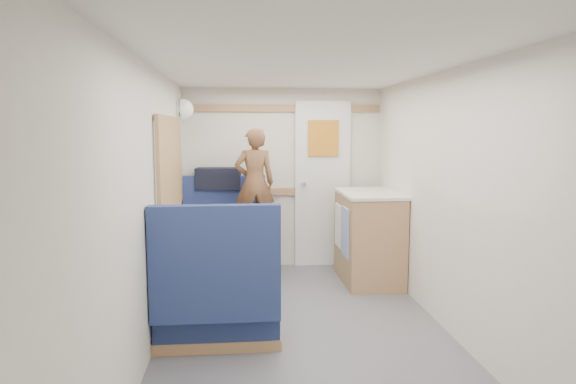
{
  "coord_description": "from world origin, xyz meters",
  "views": [
    {
      "loc": [
        -0.48,
        -3.48,
        1.55
      ],
      "look_at": [
        -0.07,
        0.9,
        1.01
      ],
      "focal_mm": 32.0,
      "sensor_mm": 36.0,
      "label": 1
    }
  ],
  "objects": [
    {
      "name": "floor",
      "position": [
        0.0,
        0.0,
        0.0
      ],
      "size": [
        4.5,
        4.5,
        0.0
      ],
      "primitive_type": "plane",
      "color": "#515156",
      "rests_on": "ground"
    },
    {
      "name": "ceiling",
      "position": [
        0.0,
        0.0,
        2.0
      ],
      "size": [
        4.5,
        4.5,
        0.0
      ],
      "primitive_type": "plane",
      "rotation": [
        3.14,
        0.0,
        0.0
      ],
      "color": "silver",
      "rests_on": "wall_back"
    },
    {
      "name": "wall_back",
      "position": [
        0.0,
        2.25,
        1.0
      ],
      "size": [
        2.2,
        0.02,
        2.0
      ],
      "primitive_type": "cube",
      "color": "silver",
      "rests_on": "floor"
    },
    {
      "name": "wall_left",
      "position": [
        -1.1,
        0.0,
        1.0
      ],
      "size": [
        0.02,
        4.5,
        2.0
      ],
      "primitive_type": "cube",
      "color": "silver",
      "rests_on": "floor"
    },
    {
      "name": "wall_right",
      "position": [
        1.1,
        0.0,
        1.0
      ],
      "size": [
        0.02,
        4.5,
        2.0
      ],
      "primitive_type": "cube",
      "color": "silver",
      "rests_on": "floor"
    },
    {
      "name": "oak_trim_low",
      "position": [
        0.0,
        2.23,
        0.85
      ],
      "size": [
        2.15,
        0.02,
        0.08
      ],
      "primitive_type": "cube",
      "color": "olive",
      "rests_on": "wall_back"
    },
    {
      "name": "oak_trim_high",
      "position": [
        0.0,
        2.23,
        1.78
      ],
      "size": [
        2.15,
        0.02,
        0.08
      ],
      "primitive_type": "cube",
      "color": "olive",
      "rests_on": "wall_back"
    },
    {
      "name": "side_window",
      "position": [
        -1.08,
        1.0,
        1.25
      ],
      "size": [
        0.04,
        1.3,
        0.72
      ],
      "primitive_type": "cube",
      "color": "#A8AD93",
      "rests_on": "wall_left"
    },
    {
      "name": "rear_door",
      "position": [
        0.45,
        2.22,
        0.97
      ],
      "size": [
        0.62,
        0.12,
        1.86
      ],
      "color": "white",
      "rests_on": "wall_back"
    },
    {
      "name": "dinette_table",
      "position": [
        -0.65,
        1.0,
        0.57
      ],
      "size": [
        0.62,
        0.92,
        0.72
      ],
      "color": "white",
      "rests_on": "floor"
    },
    {
      "name": "bench_far",
      "position": [
        -0.65,
        1.86,
        0.3
      ],
      "size": [
        0.9,
        0.59,
        1.05
      ],
      "color": "navy",
      "rests_on": "floor"
    },
    {
      "name": "bench_near",
      "position": [
        -0.65,
        0.14,
        0.3
      ],
      "size": [
        0.9,
        0.59,
        1.05
      ],
      "color": "navy",
      "rests_on": "floor"
    },
    {
      "name": "ledge",
      "position": [
        -0.65,
        2.12,
        0.88
      ],
      "size": [
        0.9,
        0.14,
        0.04
      ],
      "primitive_type": "cube",
      "color": "olive",
      "rests_on": "bench_far"
    },
    {
      "name": "dome_light",
      "position": [
        -1.04,
        1.85,
        1.75
      ],
      "size": [
        0.2,
        0.2,
        0.2
      ],
      "primitive_type": "sphere",
      "color": "white",
      "rests_on": "wall_left"
    },
    {
      "name": "galley_counter",
      "position": [
        0.82,
        1.55,
        0.47
      ],
      "size": [
        0.57,
        0.92,
        0.92
      ],
      "color": "olive",
      "rests_on": "floor"
    },
    {
      "name": "person",
      "position": [
        -0.33,
        1.71,
        1.01
      ],
      "size": [
        0.43,
        0.31,
        1.12
      ],
      "primitive_type": "imported",
      "rotation": [
        0.0,
        0.0,
        3.24
      ],
      "color": "brown",
      "rests_on": "bench_far"
    },
    {
      "name": "duffel_bag",
      "position": [
        -0.71,
        2.12,
        1.02
      ],
      "size": [
        0.5,
        0.26,
        0.23
      ],
      "primitive_type": "cube",
      "rotation": [
        0.0,
        0.0,
        -0.06
      ],
      "color": "black",
      "rests_on": "ledge"
    },
    {
      "name": "tray",
      "position": [
        -0.5,
        0.69,
        0.73
      ],
      "size": [
        0.38,
        0.44,
        0.02
      ],
      "primitive_type": "cube",
      "rotation": [
        0.0,
        0.0,
        -0.3
      ],
      "color": "white",
      "rests_on": "dinette_table"
    },
    {
      "name": "orange_fruit",
      "position": [
        -0.43,
        0.86,
        0.77
      ],
      "size": [
        0.07,
        0.07,
        0.07
      ],
      "primitive_type": "sphere",
      "color": "#F7520A",
      "rests_on": "tray"
    },
    {
      "name": "cheese_block",
      "position": [
        -0.67,
        0.89,
        0.76
      ],
      "size": [
        0.11,
        0.06,
        0.04
      ],
      "primitive_type": "cube",
      "rotation": [
        0.0,
        0.0,
        -0.0
      ],
      "color": "#DAC07E",
      "rests_on": "tray"
    },
    {
      "name": "wine_glass",
      "position": [
        -0.76,
        1.06,
        0.84
      ],
      "size": [
        0.08,
        0.08,
        0.17
      ],
      "color": "white",
      "rests_on": "dinette_table"
    },
    {
      "name": "tumbler_left",
      "position": [
        -0.79,
        0.63,
        0.77
      ],
      "size": [
        0.06,
        0.06,
        0.1
      ],
      "primitive_type": "cylinder",
      "color": "silver",
      "rests_on": "dinette_table"
    },
    {
      "name": "tumbler_mid",
      "position": [
        -0.83,
        1.17,
        0.78
      ],
      "size": [
        0.08,
        0.08,
        0.12
      ],
      "primitive_type": "cylinder",
      "color": "white",
      "rests_on": "dinette_table"
    },
    {
      "name": "beer_glass",
      "position": [
        -0.53,
        1.17,
        0.77
      ],
      "size": [
        0.06,
        0.06,
        0.1
      ],
      "primitive_type": "cylinder",
      "color": "#8B5314",
      "rests_on": "dinette_table"
    },
    {
      "name": "pepper_grinder",
      "position": [
        -0.69,
        1.04,
        0.77
      ],
      "size": [
        0.04,
        0.04,
        0.1
      ],
      "primitive_type": "cylinder",
      "color": "black",
      "rests_on": "dinette_table"
    },
    {
      "name": "salt_grinder",
      "position": [
        -0.64,
        1.08,
        0.76
      ],
      "size": [
        0.03,
        0.03,
        0.08
      ],
      "primitive_type": "cylinder",
      "color": "silver",
      "rests_on": "dinette_table"
    },
    {
      "name": "bread_loaf",
      "position": [
        -0.43,
        1.34,
        0.77
      ],
      "size": [
        0.18,
        0.25,
        0.1
      ],
      "primitive_type": "cube",
      "rotation": [
        0.0,
        0.0,
        -0.29
      ],
      "color": "brown",
      "rests_on": "dinette_table"
    }
  ]
}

